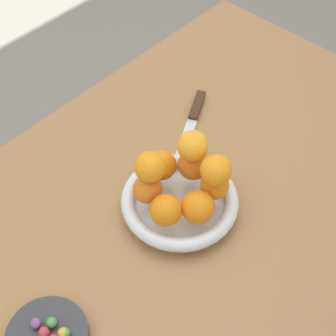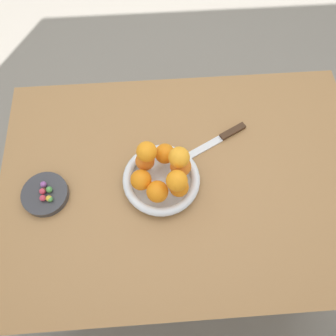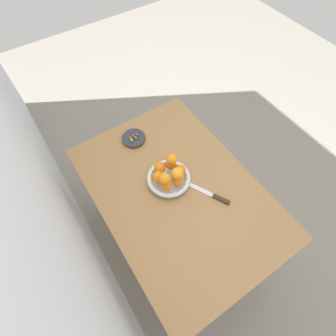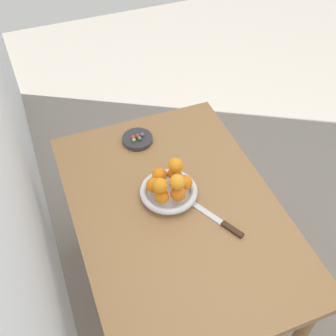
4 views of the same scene
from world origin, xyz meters
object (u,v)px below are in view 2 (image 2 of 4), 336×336
(orange_5, at_px, (145,161))
(dining_table, at_px, (184,190))
(candy_ball_5, at_px, (43,198))
(orange_7, at_px, (177,181))
(candy_ball_6, at_px, (44,190))
(orange_4, at_px, (165,154))
(candy_ball_0, at_px, (49,198))
(orange_3, at_px, (181,166))
(orange_0, at_px, (141,180))
(orange_2, at_px, (179,187))
(candy_ball_4, at_px, (49,190))
(orange_1, at_px, (157,192))
(candy_ball_2, at_px, (43,185))
(fruit_bowl, at_px, (161,180))
(candy_dish, at_px, (45,194))
(orange_6, at_px, (179,157))
(candy_ball_3, at_px, (50,199))
(knife, at_px, (217,141))
(candy_ball_1, at_px, (42,191))
(orange_8, at_px, (147,152))

(orange_5, bearing_deg, dining_table, 162.48)
(orange_5, xyz_separation_m, candy_ball_5, (0.29, 0.08, -0.04))
(orange_7, height_order, candy_ball_6, orange_7)
(orange_4, relative_size, orange_7, 1.02)
(candy_ball_6, bearing_deg, candy_ball_0, 120.95)
(orange_3, distance_m, candy_ball_6, 0.39)
(orange_3, relative_size, orange_4, 1.03)
(orange_0, height_order, orange_2, orange_0)
(candy_ball_4, xyz_separation_m, candy_ball_5, (0.02, 0.02, 0.00))
(candy_ball_4, bearing_deg, orange_1, 172.11)
(orange_5, bearing_deg, candy_ball_2, 7.55)
(fruit_bowl, distance_m, candy_ball_0, 0.32)
(orange_2, bearing_deg, candy_ball_6, -4.90)
(candy_dish, xyz_separation_m, candy_ball_2, (0.00, -0.02, 0.02))
(fruit_bowl, bearing_deg, candy_ball_0, 6.92)
(orange_6, distance_m, candy_ball_0, 0.38)
(candy_ball_3, bearing_deg, dining_table, -173.18)
(candy_dish, distance_m, orange_6, 0.40)
(candy_ball_4, height_order, knife, candy_ball_4)
(dining_table, xyz_separation_m, candy_dish, (0.41, 0.02, 0.10))
(orange_1, xyz_separation_m, candy_ball_1, (0.32, -0.04, -0.04))
(knife, bearing_deg, candy_ball_2, 13.74)
(orange_0, relative_size, orange_6, 1.02)
(candy_ball_4, bearing_deg, orange_5, -169.14)
(orange_1, xyz_separation_m, orange_5, (0.03, -0.10, -0.00))
(orange_7, bearing_deg, candy_ball_1, -4.92)
(orange_3, bearing_deg, orange_2, 81.04)
(orange_3, bearing_deg, candy_ball_0, 8.37)
(candy_ball_0, bearing_deg, orange_4, -163.46)
(candy_ball_0, xyz_separation_m, candy_ball_6, (0.02, -0.03, -0.00))
(candy_ball_0, height_order, candy_ball_6, candy_ball_0)
(orange_4, xyz_separation_m, orange_6, (-0.03, 0.04, 0.06))
(orange_2, bearing_deg, candy_ball_4, -5.06)
(orange_7, height_order, orange_8, same)
(dining_table, relative_size, orange_1, 18.20)
(candy_ball_0, relative_size, candy_ball_3, 1.09)
(dining_table, relative_size, candy_ball_1, 61.50)
(orange_4, distance_m, knife, 0.19)
(candy_ball_4, relative_size, knife, 0.07)
(fruit_bowl, height_order, orange_1, orange_1)
(candy_ball_6, bearing_deg, knife, -164.74)
(candy_ball_5, bearing_deg, orange_6, -172.34)
(candy_dish, relative_size, orange_4, 2.28)
(dining_table, xyz_separation_m, orange_0, (0.13, 0.02, 0.16))
(candy_ball_0, relative_size, candy_ball_1, 0.98)
(candy_dish, height_order, orange_2, orange_2)
(orange_5, relative_size, candy_ball_1, 3.07)
(candy_ball_3, bearing_deg, candy_dish, -47.46)
(candy_ball_6, bearing_deg, orange_3, -175.89)
(orange_8, distance_m, candy_ball_1, 0.32)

